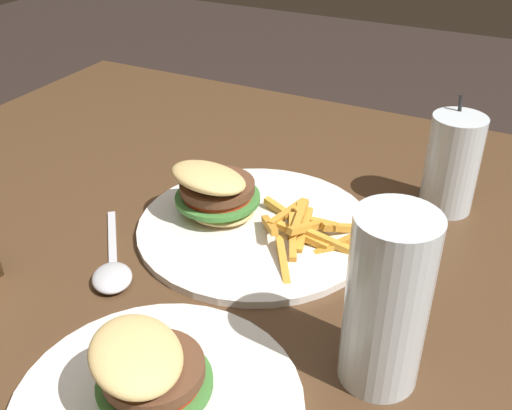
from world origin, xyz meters
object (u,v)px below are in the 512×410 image
(meal_plate_near, at_px, (241,212))
(spoon, at_px, (112,274))
(juice_glass, at_px, (451,167))
(beer_glass, at_px, (386,306))
(meal_plate_far, at_px, (154,391))

(meal_plate_near, height_order, spoon, meal_plate_near)
(meal_plate_near, bearing_deg, juice_glass, -143.23)
(meal_plate_near, xyz_separation_m, beer_glass, (-0.24, 0.17, 0.06))
(beer_glass, height_order, meal_plate_far, beer_glass)
(juice_glass, relative_size, spoon, 1.00)
(beer_glass, distance_m, meal_plate_far, 0.22)
(juice_glass, distance_m, spoon, 0.47)
(meal_plate_near, xyz_separation_m, juice_glass, (-0.23, -0.18, 0.04))
(meal_plate_near, distance_m, juice_glass, 0.30)
(spoon, bearing_deg, meal_plate_near, 114.67)
(meal_plate_far, bearing_deg, beer_glass, -141.45)
(juice_glass, height_order, meal_plate_far, juice_glass)
(juice_glass, bearing_deg, spoon, 47.50)
(spoon, bearing_deg, juice_glass, 97.98)
(beer_glass, bearing_deg, juice_glass, -88.70)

